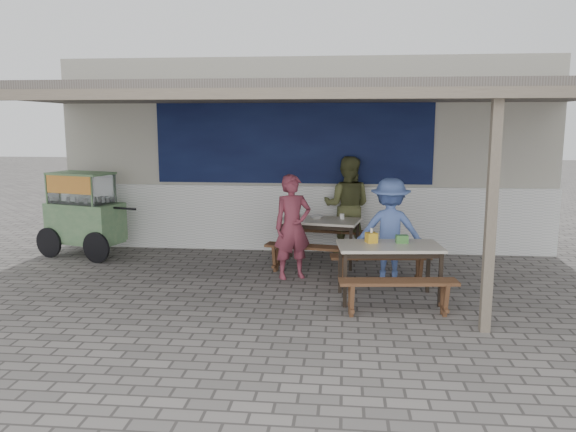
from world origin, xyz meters
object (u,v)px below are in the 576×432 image
Objects in this scene: bench_right_street at (398,289)px; bench_right_wall at (380,263)px; patron_wall_side at (347,206)px; patron_right_table at (390,230)px; tissue_box at (371,238)px; table_right at (389,250)px; bench_left_wall at (328,236)px; bench_left_street at (309,253)px; donation_box at (402,239)px; table_left at (320,224)px; condiment_jar at (342,216)px; condiment_bowl at (316,217)px; patron_street_side at (293,227)px; vendor_cart at (84,211)px.

bench_right_street and bench_right_wall have the same top height.
bench_right_street is 0.83× the size of patron_wall_side.
bench_right_wall is 0.53m from patron_right_table.
table_right is at bearing -24.69° from tissue_box.
bench_left_street is at bearing -90.00° from bench_left_wall.
bench_left_wall is 2.06m from bench_right_wall.
donation_box is at bearing -28.41° from bench_left_street.
patron_right_table is at bearing 79.08° from table_right.
patron_right_table is at bearing -30.80° from table_left.
condiment_jar is (-0.09, -0.63, -0.09)m from patron_wall_side.
condiment_jar reaches higher than condiment_bowl.
tissue_box is at bearing -64.43° from bench_left_wall.
patron_street_side reaches higher than donation_box.
bench_right_wall is 5.29m from vendor_cart.
patron_street_side reaches higher than tissue_box.
vendor_cart reaches higher than tissue_box.
bench_right_street is at bearing 108.89° from patron_wall_side.
condiment_bowl is at bearing 124.16° from donation_box.
table_right is (1.13, -1.19, 0.34)m from bench_left_street.
bench_right_wall is at bearing -66.68° from condiment_jar.
bench_left_street is 1.49m from tissue_box.
vendor_cart reaches higher than table_left.
bench_left_wall is 2.71m from table_right.
table_right is 1.66m from patron_street_side.
patron_street_side is at bearing 71.51° from patron_wall_side.
bench_left_street is at bearing -90.00° from table_left.
tissue_box is 0.41m from donation_box.
table_left reaches higher than bench_right_street.
vendor_cart is 5.66m from donation_box.
bench_right_wall is (0.93, -1.22, -0.33)m from table_left.
tissue_box is at bearing 149.19° from table_right.
bench_left_wall is (0.26, 1.36, 0.00)m from bench_left_street.
condiment_bowl reaches higher than bench_right_street.
bench_left_wall is at bearing 102.80° from table_right.
vendor_cart reaches higher than bench_left_wall.
condiment_jar is (-0.70, 2.60, 0.46)m from bench_right_street.
table_left is 0.15m from condiment_bowl.
bench_left_street is 0.97× the size of bench_right_wall.
patron_street_side is at bearing 152.14° from donation_box.
condiment_jar is at bearing 15.88° from vendor_cart.
patron_right_table reaches higher than bench_left_wall.
patron_right_table is at bearing 54.69° from bench_right_wall.
bench_left_street is at bearing 129.81° from tissue_box.
patron_street_side is (-1.44, 1.58, 0.45)m from bench_right_street.
patron_street_side is (-0.37, -0.93, 0.12)m from table_left.
table_left is 1.93m from tissue_box.
patron_street_side reaches higher than bench_right_wall.
patron_right_table is at bearing 4.67° from vendor_cart.
condiment_jar is at bearing 102.26° from tissue_box.
vendor_cart is (-4.29, -0.55, 0.47)m from bench_left_wall.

